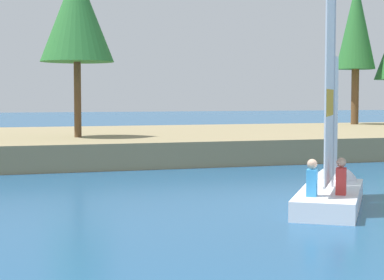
% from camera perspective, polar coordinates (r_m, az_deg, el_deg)
% --- Properties ---
extents(shore_bank, '(80.00, 12.93, 0.88)m').
position_cam_1_polar(shore_bank, '(27.66, -9.62, -0.34)').
color(shore_bank, '#897A56').
rests_on(shore_bank, ground).
extents(shoreline_tree_midleft, '(2.72, 2.72, 6.28)m').
position_cam_1_polar(shoreline_tree_midleft, '(25.11, -9.93, 10.59)').
color(shoreline_tree_midleft, brown).
rests_on(shoreline_tree_midleft, shore_bank).
extents(shoreline_tree_centre, '(2.12, 2.12, 7.86)m').
position_cam_1_polar(shoreline_tree_centre, '(37.50, 13.98, 9.52)').
color(shoreline_tree_centre, brown).
rests_on(shoreline_tree_centre, shore_bank).
extents(sailboat, '(3.51, 4.39, 6.25)m').
position_cam_1_polar(sailboat, '(15.22, 12.05, -3.48)').
color(sailboat, white).
rests_on(sailboat, ground).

